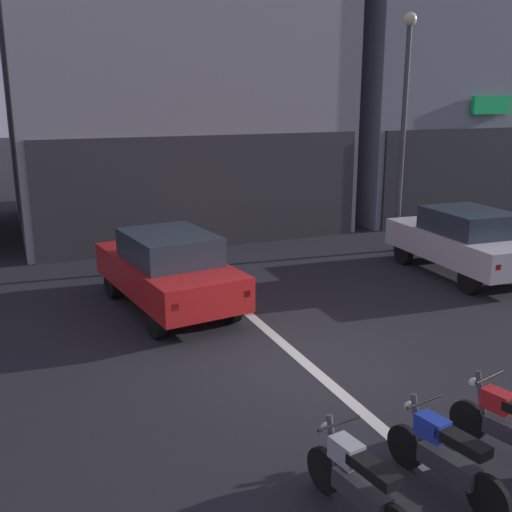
{
  "coord_description": "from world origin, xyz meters",
  "views": [
    {
      "loc": [
        -4.32,
        -7.96,
        4.3
      ],
      "look_at": [
        -0.12,
        2.0,
        1.4
      ],
      "focal_mm": 42.41,
      "sensor_mm": 36.0,
      "label": 1
    }
  ],
  "objects_px": {
    "street_lamp": "(404,110)",
    "motorcycle_blue_row_left_mid": "(444,454)",
    "car_white_parked_kerbside": "(464,240)",
    "car_red_crossing_near": "(168,268)",
    "motorcycle_silver_row_leftmost": "(358,481)",
    "motorcycle_red_row_centre": "(510,425)"
  },
  "relations": [
    {
      "from": "street_lamp",
      "to": "motorcycle_red_row_centre",
      "type": "height_order",
      "value": "street_lamp"
    },
    {
      "from": "car_red_crossing_near",
      "to": "motorcycle_red_row_centre",
      "type": "xyz_separation_m",
      "value": [
        2.41,
        -6.75,
        -0.43
      ]
    },
    {
      "from": "motorcycle_silver_row_leftmost",
      "to": "motorcycle_blue_row_left_mid",
      "type": "height_order",
      "value": "same"
    },
    {
      "from": "car_white_parked_kerbside",
      "to": "street_lamp",
      "type": "distance_m",
      "value": 4.0
    },
    {
      "from": "car_white_parked_kerbside",
      "to": "motorcycle_blue_row_left_mid",
      "type": "distance_m",
      "value": 8.9
    },
    {
      "from": "motorcycle_red_row_centre",
      "to": "car_white_parked_kerbside",
      "type": "bearing_deg",
      "value": 52.81
    },
    {
      "from": "car_red_crossing_near",
      "to": "street_lamp",
      "type": "bearing_deg",
      "value": 17.43
    },
    {
      "from": "car_white_parked_kerbside",
      "to": "motorcycle_red_row_centre",
      "type": "xyz_separation_m",
      "value": [
        -4.85,
        -6.39,
        -0.43
      ]
    },
    {
      "from": "car_white_parked_kerbside",
      "to": "street_lamp",
      "type": "xyz_separation_m",
      "value": [
        -0.04,
        2.63,
        3.02
      ]
    },
    {
      "from": "motorcycle_silver_row_leftmost",
      "to": "motorcycle_red_row_centre",
      "type": "distance_m",
      "value": 2.29
    },
    {
      "from": "car_red_crossing_near",
      "to": "motorcycle_red_row_centre",
      "type": "height_order",
      "value": "car_red_crossing_near"
    },
    {
      "from": "motorcycle_blue_row_left_mid",
      "to": "motorcycle_red_row_centre",
      "type": "distance_m",
      "value": 1.15
    },
    {
      "from": "car_white_parked_kerbside",
      "to": "motorcycle_blue_row_left_mid",
      "type": "bearing_deg",
      "value": -132.3
    },
    {
      "from": "car_red_crossing_near",
      "to": "street_lamp",
      "type": "xyz_separation_m",
      "value": [
        7.22,
        2.27,
        3.02
      ]
    },
    {
      "from": "motorcycle_silver_row_leftmost",
      "to": "motorcycle_blue_row_left_mid",
      "type": "relative_size",
      "value": 1.0
    },
    {
      "from": "street_lamp",
      "to": "motorcycle_blue_row_left_mid",
      "type": "bearing_deg",
      "value": -122.86
    },
    {
      "from": "car_red_crossing_near",
      "to": "car_white_parked_kerbside",
      "type": "distance_m",
      "value": 7.26
    },
    {
      "from": "street_lamp",
      "to": "motorcycle_blue_row_left_mid",
      "type": "height_order",
      "value": "street_lamp"
    },
    {
      "from": "car_red_crossing_near",
      "to": "motorcycle_red_row_centre",
      "type": "relative_size",
      "value": 2.62
    },
    {
      "from": "car_red_crossing_near",
      "to": "motorcycle_silver_row_leftmost",
      "type": "xyz_separation_m",
      "value": [
        0.14,
        -6.98,
        -0.43
      ]
    },
    {
      "from": "street_lamp",
      "to": "motorcycle_blue_row_left_mid",
      "type": "xyz_separation_m",
      "value": [
        -5.94,
        -9.2,
        -3.44
      ]
    },
    {
      "from": "motorcycle_blue_row_left_mid",
      "to": "street_lamp",
      "type": "bearing_deg",
      "value": 57.14
    }
  ]
}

